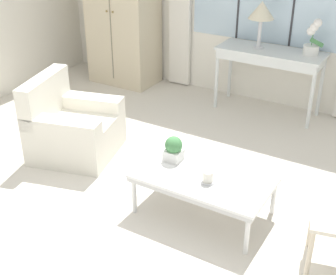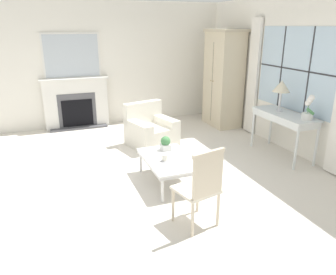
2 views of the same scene
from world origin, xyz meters
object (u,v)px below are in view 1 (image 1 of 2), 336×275
console_table (270,57)px  armchair_upholstered (73,130)px  armoire (122,5)px  pillar_candle (208,177)px  table_lamp (262,11)px  potted_plant_small (174,149)px  potted_orchid (313,40)px  coffee_table (205,178)px

console_table → armchair_upholstered: size_ratio=1.28×
armoire → pillar_candle: armoire is taller
armoire → console_table: armoire is taller
armoire → table_lamp: (1.98, 0.02, 0.13)m
table_lamp → potted_plant_small: size_ratio=2.47×
armoire → pillar_candle: 3.51m
potted_plant_small → pillar_candle: bearing=-21.8°
armoire → potted_orchid: 2.60m
armoire → pillar_candle: bearing=-43.4°
coffee_table → table_lamp: bearing=101.1°
console_table → coffee_table: console_table is taller
table_lamp → coffee_table: table_lamp is taller
armchair_upholstered → armoire: bearing=110.8°
potted_orchid → coffee_table: potted_orchid is taller
armchair_upholstered → coffee_table: bearing=-8.4°
table_lamp → potted_orchid: 0.67m
console_table → armchair_upholstered: armchair_upholstered is taller
console_table → coffee_table: size_ratio=1.13×
console_table → armchair_upholstered: 2.50m
armoire → coffee_table: (2.43, -2.27, -0.75)m
potted_orchid → armoire: bearing=-177.8°
potted_orchid → coffee_table: (-0.16, -2.37, -0.62)m
pillar_candle → armoire: bearing=136.6°
coffee_table → potted_plant_small: 0.38m
coffee_table → console_table: bearing=97.1°
table_lamp → pillar_candle: (0.53, -2.39, -0.80)m
console_table → table_lamp: (-0.16, -0.00, 0.53)m
armoire → armchair_upholstered: (0.77, -2.02, -0.83)m
pillar_candle → potted_orchid: bearing=88.0°
armchair_upholstered → pillar_candle: 1.78m
coffee_table → pillar_candle: pillar_candle is taller
potted_orchid → potted_plant_small: potted_orchid is taller
console_table → pillar_candle: bearing=-81.4°
table_lamp → pillar_candle: 2.58m
potted_orchid → pillar_candle: potted_orchid is taller
console_table → coffee_table: 2.34m
coffee_table → pillar_candle: size_ratio=9.52×
potted_plant_small → table_lamp: bearing=92.8°
pillar_candle → potted_plant_small: bearing=158.2°
armchair_upholstered → potted_plant_small: size_ratio=4.39×
console_table → pillar_candle: (0.36, -2.39, -0.27)m
potted_plant_small → armchair_upholstered: bearing=172.3°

